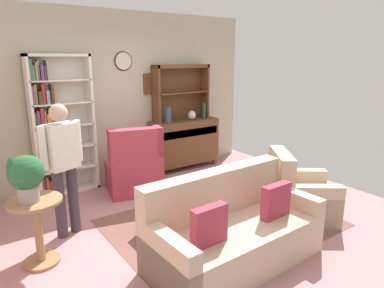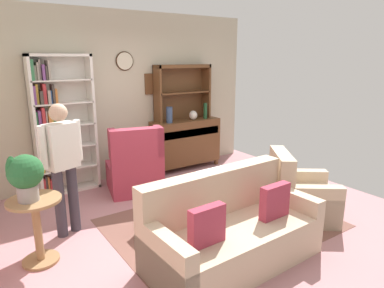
% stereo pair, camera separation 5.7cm
% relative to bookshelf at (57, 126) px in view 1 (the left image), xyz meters
% --- Properties ---
extents(ground_plane, '(5.40, 4.60, 0.02)m').
position_rel_bookshelf_xyz_m(ground_plane, '(1.16, -1.94, -1.06)').
color(ground_plane, '#B27A7F').
extents(wall_back, '(5.00, 0.09, 2.80)m').
position_rel_bookshelf_xyz_m(wall_back, '(1.16, 0.19, 0.36)').
color(wall_back, '#BCB299').
rests_on(wall_back, ground_plane).
extents(area_rug, '(2.69, 2.04, 0.01)m').
position_rel_bookshelf_xyz_m(area_rug, '(1.36, -2.24, -1.04)').
color(area_rug, brown).
rests_on(area_rug, ground_plane).
extents(bookshelf, '(0.90, 0.30, 2.10)m').
position_rel_bookshelf_xyz_m(bookshelf, '(0.00, 0.00, 0.00)').
color(bookshelf, silver).
rests_on(bookshelf, ground_plane).
extents(sideboard, '(1.30, 0.45, 0.92)m').
position_rel_bookshelf_xyz_m(sideboard, '(2.24, -0.08, -0.54)').
color(sideboard, brown).
rests_on(sideboard, ground_plane).
extents(sideboard_hutch, '(1.10, 0.26, 1.00)m').
position_rel_bookshelf_xyz_m(sideboard_hutch, '(2.24, 0.03, 0.51)').
color(sideboard_hutch, brown).
rests_on(sideboard_hutch, sideboard).
extents(vase_tall, '(0.11, 0.11, 0.28)m').
position_rel_bookshelf_xyz_m(vase_tall, '(1.85, -0.16, 0.01)').
color(vase_tall, '#33476B').
rests_on(vase_tall, sideboard).
extents(vase_round, '(0.15, 0.15, 0.17)m').
position_rel_bookshelf_xyz_m(vase_round, '(2.37, -0.15, -0.04)').
color(vase_round, beige).
rests_on(vase_round, sideboard).
extents(bottle_wine, '(0.07, 0.07, 0.29)m').
position_rel_bookshelf_xyz_m(bottle_wine, '(2.63, -0.17, 0.02)').
color(bottle_wine, '#194223').
rests_on(bottle_wine, sideboard).
extents(couch_floral, '(1.83, 0.91, 0.90)m').
position_rel_bookshelf_xyz_m(couch_floral, '(0.93, -2.92, -0.74)').
color(couch_floral, '#C6AD8E').
rests_on(couch_floral, ground_plane).
extents(armchair_floral, '(1.07, 1.07, 0.88)m').
position_rel_bookshelf_xyz_m(armchair_floral, '(2.31, -2.68, -0.76)').
color(armchair_floral, '#C6AD8E').
rests_on(armchair_floral, ground_plane).
extents(wingback_chair, '(0.94, 0.96, 1.05)m').
position_rel_bookshelf_xyz_m(wingback_chair, '(0.92, -0.67, -0.66)').
color(wingback_chair, '#A33347').
rests_on(wingback_chair, ground_plane).
extents(plant_stand, '(0.52, 0.52, 0.69)m').
position_rel_bookshelf_xyz_m(plant_stand, '(-0.71, -1.85, -0.62)').
color(plant_stand, '#997047').
rests_on(plant_stand, ground_plane).
extents(potted_plant_large, '(0.34, 0.34, 0.46)m').
position_rel_bookshelf_xyz_m(potted_plant_large, '(-0.76, -1.86, -0.08)').
color(potted_plant_large, gray).
rests_on(potted_plant_large, plant_stand).
extents(person_reading, '(0.52, 0.30, 1.56)m').
position_rel_bookshelf_xyz_m(person_reading, '(-0.30, -1.40, -0.14)').
color(person_reading, '#38333D').
rests_on(person_reading, ground_plane).
extents(coffee_table, '(0.80, 0.50, 0.42)m').
position_rel_bookshelf_xyz_m(coffee_table, '(0.87, -2.04, -0.70)').
color(coffee_table, brown).
rests_on(coffee_table, ground_plane).
extents(book_stack, '(0.17, 0.14, 0.04)m').
position_rel_bookshelf_xyz_m(book_stack, '(0.76, -1.95, -0.61)').
color(book_stack, '#337247').
rests_on(book_stack, coffee_table).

